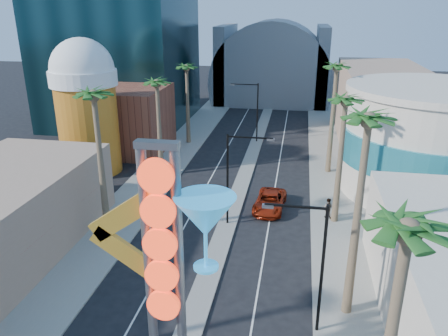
{
  "coord_description": "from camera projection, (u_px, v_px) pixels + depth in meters",
  "views": [
    {
      "loc": [
        5.44,
        -12.72,
        17.59
      ],
      "look_at": [
        -0.17,
        19.3,
        5.37
      ],
      "focal_mm": 35.0,
      "sensor_mm": 36.0,
      "label": 1
    }
  ],
  "objects": [
    {
      "name": "turquoise_building",
      "position": [
        430.0,
        142.0,
        41.7
      ],
      "size": [
        16.6,
        16.6,
        10.6
      ],
      "color": "beige",
      "rests_on": "ground"
    },
    {
      "name": "palm_3",
      "position": [
        187.0,
        72.0,
        55.64
      ],
      "size": [
        2.4,
        2.4,
        11.2
      ],
      "color": "brown",
      "rests_on": "ground"
    },
    {
      "name": "sidewalk_east",
      "position": [
        332.0,
        169.0,
        49.51
      ],
      "size": [
        5.0,
        100.0,
        0.15
      ],
      "primitive_type": "cube",
      "color": "gray",
      "rests_on": "ground"
    },
    {
      "name": "palm_5",
      "position": [
        367.0,
        134.0,
        22.6
      ],
      "size": [
        2.4,
        2.4,
        13.2
      ],
      "color": "brown",
      "rests_on": "ground"
    },
    {
      "name": "red_pickup",
      "position": [
        270.0,
        201.0,
        39.69
      ],
      "size": [
        2.97,
        5.72,
        1.54
      ],
      "primitive_type": "imported",
      "rotation": [
        0.0,
        0.0,
        -0.08
      ],
      "color": "#99220B",
      "rests_on": "ground"
    },
    {
      "name": "palm_7",
      "position": [
        336.0,
        74.0,
        44.89
      ],
      "size": [
        2.4,
        2.4,
        12.7
      ],
      "color": "brown",
      "rests_on": "ground"
    },
    {
      "name": "sidewalk_west",
      "position": [
        170.0,
        159.0,
        52.58
      ],
      "size": [
        5.0,
        100.0,
        0.15
      ],
      "primitive_type": "cube",
      "color": "gray",
      "rests_on": "ground"
    },
    {
      "name": "palm_4",
      "position": [
        405.0,
        249.0,
        13.69
      ],
      "size": [
        2.4,
        2.4,
        12.2
      ],
      "color": "brown",
      "rests_on": "ground"
    },
    {
      "name": "pedestrian_b",
      "position": [
        328.0,
        208.0,
        37.78
      ],
      "size": [
        1.01,
        0.87,
        1.81
      ],
      "primitive_type": "imported",
      "rotation": [
        0.0,
        0.0,
        2.91
      ],
      "color": "gray",
      "rests_on": "sidewalk_east"
    },
    {
      "name": "palm_1",
      "position": [
        95.0,
        105.0,
        31.2
      ],
      "size": [
        2.4,
        2.4,
        12.7
      ],
      "color": "brown",
      "rests_on": "ground"
    },
    {
      "name": "streetlight_1",
      "position": [
        253.0,
        107.0,
        57.74
      ],
      "size": [
        3.79,
        0.25,
        8.0
      ],
      "color": "black",
      "rests_on": "ground"
    },
    {
      "name": "beer_mug",
      "position": [
        86.0,
        102.0,
        46.45
      ],
      "size": [
        7.0,
        7.0,
        14.5
      ],
      "color": "#CE631B",
      "rests_on": "ground"
    },
    {
      "name": "streetlight_2",
      "position": [
        314.0,
        258.0,
        23.39
      ],
      "size": [
        3.45,
        0.25,
        8.0
      ],
      "color": "black",
      "rests_on": "ground"
    },
    {
      "name": "streetlight_0",
      "position": [
        234.0,
        171.0,
        35.44
      ],
      "size": [
        3.79,
        0.25,
        8.0
      ],
      "color": "black",
      "rests_on": "ground"
    },
    {
      "name": "canopy",
      "position": [
        272.0,
        78.0,
        83.67
      ],
      "size": [
        22.0,
        16.0,
        22.0
      ],
      "color": "slate",
      "rests_on": "ground"
    },
    {
      "name": "brick_filler_west",
      "position": [
        126.0,
        119.0,
        55.02
      ],
      "size": [
        10.0,
        10.0,
        8.0
      ],
      "primitive_type": "cube",
      "color": "brown",
      "rests_on": "ground"
    },
    {
      "name": "palm_6",
      "position": [
        345.0,
        109.0,
        34.14
      ],
      "size": [
        2.4,
        2.4,
        11.7
      ],
      "color": "brown",
      "rests_on": "ground"
    },
    {
      "name": "palm_2",
      "position": [
        157.0,
        89.0,
        44.58
      ],
      "size": [
        2.4,
        2.4,
        11.2
      ],
      "color": "brown",
      "rests_on": "ground"
    },
    {
      "name": "median",
      "position": [
        252.0,
        156.0,
        53.81
      ],
      "size": [
        1.6,
        84.0,
        0.15
      ],
      "primitive_type": "cube",
      "color": "gray",
      "rests_on": "ground"
    },
    {
      "name": "filler_east",
      "position": [
        379.0,
        104.0,
        58.71
      ],
      "size": [
        10.0,
        20.0,
        10.0
      ],
      "primitive_type": "cube",
      "color": "tan",
      "rests_on": "ground"
    },
    {
      "name": "neon_sign",
      "position": [
        181.0,
        258.0,
        18.83
      ],
      "size": [
        6.53,
        2.6,
        12.55
      ],
      "color": "gray",
      "rests_on": "ground"
    }
  ]
}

